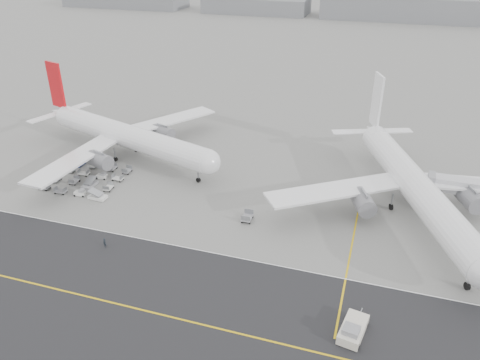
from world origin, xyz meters
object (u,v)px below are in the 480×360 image
(ground_crew_a, at_px, (105,243))
(jet_bridge, at_px, (473,189))
(airliner_a, at_px, (125,135))
(airliner_b, at_px, (413,184))
(pushback_tug, at_px, (353,329))

(ground_crew_a, bearing_deg, jet_bridge, 50.42)
(airliner_a, height_order, airliner_b, airliner_b)
(airliner_b, xyz_separation_m, pushback_tug, (-7.10, -35.95, -4.83))
(airliner_b, distance_m, jet_bridge, 11.90)
(airliner_a, bearing_deg, pushback_tug, -107.65)
(airliner_b, distance_m, pushback_tug, 36.97)
(airliner_a, bearing_deg, ground_crew_a, -138.04)
(airliner_a, distance_m, airliner_b, 64.95)
(pushback_tug, height_order, jet_bridge, jet_bridge)
(pushback_tug, height_order, ground_crew_a, pushback_tug)
(airliner_b, height_order, pushback_tug, airliner_b)
(airliner_a, height_order, ground_crew_a, airliner_a)
(airliner_b, height_order, ground_crew_a, airliner_b)
(airliner_b, bearing_deg, ground_crew_a, -171.29)
(pushback_tug, relative_size, ground_crew_a, 4.49)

